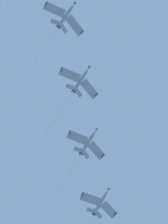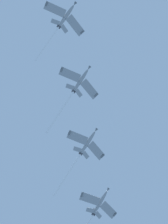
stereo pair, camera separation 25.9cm
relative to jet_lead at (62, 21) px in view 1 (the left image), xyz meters
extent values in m
ellipsoid|color=gray|center=(-1.82, -1.34, 1.22)|extent=(9.96, 7.90, 6.95)
cone|color=#595E60|center=(-6.56, -4.81, 4.43)|extent=(2.31, 2.14, 1.82)
ellipsoid|color=black|center=(-3.07, -2.26, 2.75)|extent=(2.92, 2.51, 2.13)
cube|color=gray|center=(1.84, -5.22, 0.75)|extent=(9.00, 8.26, 1.90)
cube|color=#595E60|center=(4.53, -8.34, 0.71)|extent=(1.58, 1.71, 0.97)
cube|color=gray|center=(-4.43, 3.32, 0.75)|extent=(6.42, 9.56, 1.90)
cube|color=#595E60|center=(-6.60, 6.82, 0.71)|extent=(1.78, 1.27, 0.97)
cube|color=gray|center=(3.06, -0.58, -1.18)|extent=(3.89, 3.45, 1.00)
cube|color=gray|center=(0.37, 3.10, -1.18)|extent=(2.70, 3.94, 1.00)
cube|color=#595E60|center=(2.12, 1.55, 0.14)|extent=(2.89, 2.19, 3.61)
cylinder|color=#38383D|center=(2.51, 1.28, -1.65)|extent=(1.49, 1.39, 1.18)
cylinder|color=#38383D|center=(1.98, 2.01, -1.65)|extent=(1.49, 1.39, 1.18)
cylinder|color=white|center=(8.59, 6.31, -5.96)|extent=(13.13, 9.90, 9.06)
ellipsoid|color=gray|center=(23.34, -8.03, -8.47)|extent=(9.84, 7.89, 7.18)
cone|color=#595E60|center=(18.68, -11.49, -5.12)|extent=(2.31, 2.15, 1.84)
ellipsoid|color=black|center=(22.12, -8.94, -6.90)|extent=(2.90, 2.52, 2.18)
cube|color=gray|center=(27.02, -11.90, -8.96)|extent=(9.00, 8.20, 1.97)
cube|color=#595E60|center=(29.72, -15.00, -9.00)|extent=(1.57, 1.70, 1.00)
cube|color=gray|center=(20.70, -3.39, -8.96)|extent=(6.43, 9.55, 1.97)
cube|color=#595E60|center=(18.51, 0.09, -9.00)|extent=(1.76, 1.27, 1.00)
cube|color=gray|center=(28.18, -7.28, -10.97)|extent=(3.88, 3.42, 1.04)
cube|color=gray|center=(25.46, -3.62, -10.97)|extent=(2.70, 3.93, 1.04)
cube|color=#595E60|center=(27.24, -5.14, -9.66)|extent=(2.90, 2.22, 3.62)
cylinder|color=#38383D|center=(27.60, -5.43, -11.46)|extent=(1.49, 1.40, 1.19)
cylinder|color=#38383D|center=(27.07, -4.70, -11.46)|extent=(1.49, 1.40, 1.19)
cylinder|color=white|center=(34.81, 0.48, -16.83)|extent=(15.65, 11.98, 11.40)
ellipsoid|color=gray|center=(49.30, -11.70, -16.47)|extent=(9.80, 8.04, 7.08)
cone|color=#595E60|center=(44.68, -15.25, -13.17)|extent=(2.30, 2.16, 1.83)
ellipsoid|color=black|center=(48.09, -12.63, -14.91)|extent=(2.89, 2.55, 2.16)
cube|color=gray|center=(53.05, -15.51, -16.95)|extent=(9.06, 8.13, 1.94)
cube|color=#595E60|center=(55.80, -18.56, -16.99)|extent=(1.56, 1.71, 0.99)
cube|color=gray|center=(46.59, -7.10, -16.95)|extent=(6.56, 9.54, 1.94)
cube|color=#595E60|center=(44.35, -3.65, -16.99)|extent=(1.77, 1.29, 0.99)
cube|color=gray|center=(54.15, -10.85, -18.92)|extent=(3.90, 3.40, 1.02)
cube|color=gray|center=(51.37, -7.24, -18.92)|extent=(2.75, 3.94, 1.02)
cube|color=#595E60|center=(53.17, -8.73, -17.61)|extent=(2.86, 2.25, 3.62)
cylinder|color=#38383D|center=(53.55, -9.01, -19.40)|extent=(1.49, 1.40, 1.19)
cylinder|color=#38383D|center=(53.00, -8.29, -19.40)|extent=(1.49, 1.40, 1.19)
cylinder|color=white|center=(60.69, -2.96, -24.68)|extent=(15.50, 12.21, 11.18)
ellipsoid|color=gray|center=(74.65, -17.80, -25.90)|extent=(9.99, 7.84, 6.98)
cone|color=#595E60|center=(69.90, -21.24, -22.66)|extent=(2.31, 2.13, 1.82)
ellipsoid|color=black|center=(73.40, -18.71, -24.36)|extent=(2.93, 2.50, 2.14)
cube|color=gray|center=(78.29, -21.72, -26.37)|extent=(8.97, 8.29, 1.91)
cube|color=#595E60|center=(80.95, -24.85, -26.41)|extent=(1.59, 1.70, 0.97)
cube|color=gray|center=(72.08, -13.12, -26.37)|extent=(6.37, 9.56, 1.91)
cube|color=#595E60|center=(69.94, -9.61, -26.41)|extent=(1.78, 1.26, 0.97)
cube|color=gray|center=(79.54, -17.09, -28.31)|extent=(3.88, 3.46, 1.01)
cube|color=gray|center=(76.87, -13.39, -28.31)|extent=(2.68, 3.93, 1.01)
cube|color=#595E60|center=(78.61, -14.94, -26.99)|extent=(2.90, 2.17, 3.61)
cylinder|color=#38383D|center=(78.99, -15.22, -28.78)|extent=(1.49, 1.39, 1.18)
cylinder|color=#38383D|center=(78.47, -14.49, -28.78)|extent=(1.49, 1.39, 1.18)
camera|label=1|loc=(-15.03, -8.81, -125.94)|focal=46.06mm
camera|label=2|loc=(-15.03, -8.55, -125.94)|focal=46.06mm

